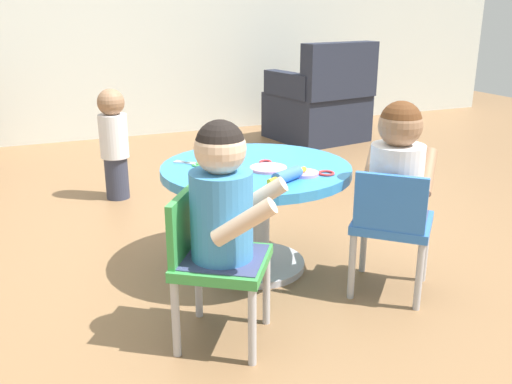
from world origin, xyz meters
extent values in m
plane|color=olive|center=(0.00, 0.00, 0.00)|extent=(10.00, 10.00, 0.00)
cylinder|color=silver|center=(0.00, 0.00, 0.01)|extent=(0.44, 0.44, 0.03)
cylinder|color=silver|center=(0.00, 0.00, 0.22)|extent=(0.12, 0.12, 0.44)
cylinder|color=#338CD1|center=(0.00, 0.00, 0.46)|extent=(0.82, 0.82, 0.04)
cylinder|color=#B7B7BC|center=(-0.30, -0.67, 0.14)|extent=(0.03, 0.03, 0.28)
cylinder|color=#B7B7BC|center=(-0.15, -0.45, 0.14)|extent=(0.03, 0.03, 0.28)
cylinder|color=#B7B7BC|center=(-0.51, -0.52, 0.14)|extent=(0.03, 0.03, 0.28)
cylinder|color=#B7B7BC|center=(-0.36, -0.31, 0.14)|extent=(0.03, 0.03, 0.28)
cube|color=green|center=(-0.33, -0.49, 0.30)|extent=(0.42, 0.42, 0.04)
cube|color=green|center=(-0.44, -0.41, 0.43)|extent=(0.17, 0.24, 0.22)
cube|color=#3F4772|center=(-0.33, -0.49, 0.30)|extent=(0.38, 0.37, 0.04)
cylinder|color=#3F8CCC|center=(-0.33, -0.49, 0.47)|extent=(0.21, 0.21, 0.30)
sphere|color=beige|center=(-0.33, -0.49, 0.70)|extent=(0.17, 0.17, 0.17)
sphere|color=black|center=(-0.33, -0.49, 0.71)|extent=(0.16, 0.16, 0.16)
cylinder|color=beige|center=(-0.31, -0.63, 0.49)|extent=(0.21, 0.17, 0.17)
cylinder|color=beige|center=(-0.19, -0.45, 0.49)|extent=(0.21, 0.17, 0.17)
cylinder|color=#B7B7BC|center=(0.61, -0.40, 0.14)|extent=(0.03, 0.03, 0.28)
cylinder|color=#B7B7BC|center=(0.42, -0.22, 0.14)|extent=(0.03, 0.03, 0.28)
cylinder|color=#B7B7BC|center=(0.43, -0.59, 0.14)|extent=(0.03, 0.03, 0.28)
cylinder|color=#B7B7BC|center=(0.24, -0.41, 0.14)|extent=(0.03, 0.03, 0.28)
cube|color=blue|center=(0.43, -0.41, 0.30)|extent=(0.42, 0.42, 0.04)
cube|color=blue|center=(0.33, -0.50, 0.43)|extent=(0.21, 0.20, 0.22)
cube|color=#3F4772|center=(0.43, -0.41, 0.30)|extent=(0.38, 0.38, 0.04)
cylinder|color=white|center=(0.43, -0.41, 0.47)|extent=(0.21, 0.21, 0.30)
sphere|color=#997051|center=(0.43, -0.41, 0.70)|extent=(0.17, 0.17, 0.17)
sphere|color=#593319|center=(0.43, -0.41, 0.71)|extent=(0.16, 0.16, 0.16)
cylinder|color=#997051|center=(0.58, -0.41, 0.49)|extent=(0.19, 0.19, 0.17)
cylinder|color=#997051|center=(0.42, -0.26, 0.49)|extent=(0.19, 0.19, 0.17)
cube|color=#232838|center=(1.51, 2.20, 0.20)|extent=(0.81, 0.81, 0.40)
cube|color=#232838|center=(1.56, 1.91, 0.62)|extent=(0.72, 0.28, 0.45)
cube|color=#232838|center=(1.80, 2.25, 0.50)|extent=(0.22, 0.61, 0.20)
cube|color=#232838|center=(1.21, 2.15, 0.50)|extent=(0.22, 0.61, 0.20)
cylinder|color=#33384C|center=(-0.41, 1.23, 0.13)|extent=(0.14, 0.14, 0.26)
cylinder|color=white|center=(-0.41, 1.23, 0.39)|extent=(0.17, 0.17, 0.26)
sphere|color=#997051|center=(-0.41, 1.23, 0.59)|extent=(0.16, 0.16, 0.16)
cylinder|color=#3F72CC|center=(0.02, -0.26, 0.50)|extent=(0.15, 0.11, 0.05)
cylinder|color=yellow|center=(0.10, -0.22, 0.50)|extent=(0.05, 0.04, 0.02)
cylinder|color=yellow|center=(-0.06, -0.30, 0.50)|extent=(0.05, 0.04, 0.02)
cube|color=silver|center=(-0.27, 0.15, 0.48)|extent=(0.10, 0.07, 0.01)
cube|color=silver|center=(-0.27, 0.15, 0.48)|extent=(0.07, 0.10, 0.01)
torus|color=green|center=(-0.21, 0.12, 0.48)|extent=(0.05, 0.05, 0.01)
torus|color=green|center=(-0.24, 0.09, 0.48)|extent=(0.05, 0.05, 0.01)
cylinder|color=#CC99E5|center=(0.12, -0.21, 0.49)|extent=(0.12, 0.12, 0.01)
cylinder|color=pink|center=(0.02, -0.08, 0.48)|extent=(0.15, 0.15, 0.01)
torus|color=red|center=(0.05, 0.02, 0.48)|extent=(0.05, 0.05, 0.01)
torus|color=red|center=(0.21, -0.23, 0.48)|extent=(0.07, 0.07, 0.01)
torus|color=#D83FA5|center=(-0.15, -0.09, 0.48)|extent=(0.05, 0.05, 0.01)
camera|label=1|loc=(-0.90, -2.14, 1.13)|focal=39.47mm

